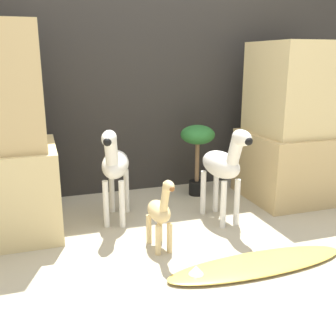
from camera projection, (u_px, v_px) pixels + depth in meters
name	position (u px, v px, depth m)	size (l,w,h in m)	color
ground_plane	(195.00, 250.00, 2.38)	(14.00, 14.00, 0.00)	#B2A88E
wall_back	(140.00, 61.00, 3.24)	(6.40, 0.08, 2.20)	#2D2B28
rock_pillar_right	(301.00, 127.00, 3.16)	(0.85, 0.69, 1.24)	tan
zebra_right	(224.00, 165.00, 2.70)	(0.23, 0.53, 0.69)	white
zebra_left	(115.00, 165.00, 2.70)	(0.30, 0.53, 0.69)	white
giraffe_figurine	(160.00, 212.00, 2.33)	(0.14, 0.34, 0.48)	#E0C184
potted_palm_front	(198.00, 143.00, 3.23)	(0.28, 0.28, 0.59)	black
surfboard	(256.00, 264.00, 2.18)	(1.08, 0.29, 0.08)	gold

